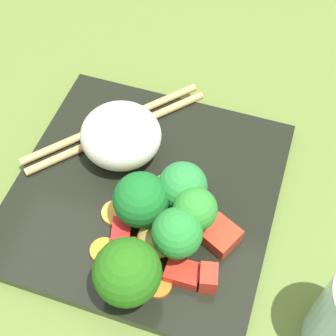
{
  "coord_description": "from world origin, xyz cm",
  "views": [
    {
      "loc": [
        9.26,
        -25.29,
        43.61
      ],
      "look_at": [
        1.92,
        1.8,
        3.33
      ],
      "focal_mm": 52.8,
      "sensor_mm": 36.0,
      "label": 1
    }
  ],
  "objects_px": {
    "chopstick_pair": "(115,127)",
    "broccoli_floret_1": "(177,234)",
    "square_plate": "(145,193)",
    "carrot_slice_3": "(164,226)",
    "rice_mound": "(121,135)"
  },
  "relations": [
    {
      "from": "broccoli_floret_1",
      "to": "chopstick_pair",
      "type": "distance_m",
      "value": 0.17
    },
    {
      "from": "rice_mound",
      "to": "carrot_slice_3",
      "type": "relative_size",
      "value": 3.38
    },
    {
      "from": "carrot_slice_3",
      "to": "square_plate",
      "type": "bearing_deg",
      "value": 129.75
    },
    {
      "from": "carrot_slice_3",
      "to": "chopstick_pair",
      "type": "bearing_deg",
      "value": 129.35
    },
    {
      "from": "chopstick_pair",
      "to": "carrot_slice_3",
      "type": "bearing_deg",
      "value": 83.95
    },
    {
      "from": "rice_mound",
      "to": "carrot_slice_3",
      "type": "height_order",
      "value": "rice_mound"
    },
    {
      "from": "rice_mound",
      "to": "chopstick_pair",
      "type": "bearing_deg",
      "value": 122.51
    },
    {
      "from": "square_plate",
      "to": "broccoli_floret_1",
      "type": "distance_m",
      "value": 0.09
    },
    {
      "from": "square_plate",
      "to": "carrot_slice_3",
      "type": "relative_size",
      "value": 10.64
    },
    {
      "from": "broccoli_floret_1",
      "to": "chopstick_pair",
      "type": "xyz_separation_m",
      "value": [
        -0.1,
        0.13,
        -0.04
      ]
    },
    {
      "from": "broccoli_floret_1",
      "to": "chopstick_pair",
      "type": "height_order",
      "value": "broccoli_floret_1"
    },
    {
      "from": "rice_mound",
      "to": "square_plate",
      "type": "bearing_deg",
      "value": -46.7
    },
    {
      "from": "broccoli_floret_1",
      "to": "carrot_slice_3",
      "type": "bearing_deg",
      "value": 126.34
    },
    {
      "from": "chopstick_pair",
      "to": "square_plate",
      "type": "bearing_deg",
      "value": 83.73
    },
    {
      "from": "chopstick_pair",
      "to": "broccoli_floret_1",
      "type": "bearing_deg",
      "value": 83.39
    }
  ]
}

